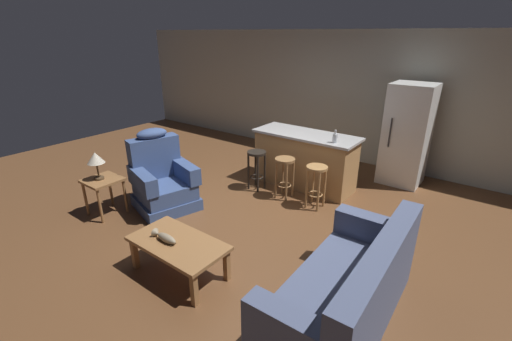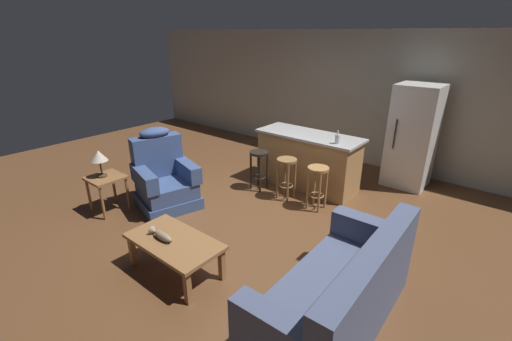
% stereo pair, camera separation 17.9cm
% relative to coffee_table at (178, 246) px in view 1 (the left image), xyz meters
% --- Properties ---
extents(ground_plane, '(12.00, 12.00, 0.00)m').
position_rel_coffee_table_xyz_m(ground_plane, '(-0.11, 1.61, -0.36)').
color(ground_plane, brown).
extents(back_wall, '(12.00, 0.05, 2.60)m').
position_rel_coffee_table_xyz_m(back_wall, '(-0.11, 4.74, 0.94)').
color(back_wall, '#B2B2A3').
rests_on(back_wall, ground_plane).
extents(coffee_table, '(1.10, 0.60, 0.42)m').
position_rel_coffee_table_xyz_m(coffee_table, '(0.00, 0.00, 0.00)').
color(coffee_table, olive).
rests_on(coffee_table, ground_plane).
extents(fish_figurine, '(0.34, 0.10, 0.10)m').
position_rel_coffee_table_xyz_m(fish_figurine, '(-0.12, -0.07, 0.10)').
color(fish_figurine, '#4C3823').
rests_on(fish_figurine, coffee_table).
extents(couch, '(0.89, 1.92, 0.94)m').
position_rel_coffee_table_xyz_m(couch, '(1.76, 0.47, -0.02)').
color(couch, '#4C5675').
rests_on(couch, ground_plane).
extents(recliner_near_lamp, '(1.04, 1.04, 1.20)m').
position_rel_coffee_table_xyz_m(recliner_near_lamp, '(-1.47, 0.96, 0.06)').
color(recliner_near_lamp, '#384C7A').
rests_on(recliner_near_lamp, ground_plane).
extents(end_table, '(0.48, 0.48, 0.56)m').
position_rel_coffee_table_xyz_m(end_table, '(-1.94, 0.27, 0.10)').
color(end_table, olive).
rests_on(end_table, ground_plane).
extents(table_lamp, '(0.24, 0.24, 0.41)m').
position_rel_coffee_table_xyz_m(table_lamp, '(-1.97, 0.25, 0.50)').
color(table_lamp, '#4C3823').
rests_on(table_lamp, end_table).
extents(kitchen_island, '(1.80, 0.70, 0.95)m').
position_rel_coffee_table_xyz_m(kitchen_island, '(-0.11, 2.96, 0.11)').
color(kitchen_island, '#AD7F4C').
rests_on(kitchen_island, ground_plane).
extents(bar_stool_left, '(0.32, 0.32, 0.68)m').
position_rel_coffee_table_xyz_m(bar_stool_left, '(-0.69, 2.33, 0.11)').
color(bar_stool_left, black).
rests_on(bar_stool_left, ground_plane).
extents(bar_stool_middle, '(0.32, 0.32, 0.68)m').
position_rel_coffee_table_xyz_m(bar_stool_middle, '(-0.12, 2.33, 0.11)').
color(bar_stool_middle, olive).
rests_on(bar_stool_middle, ground_plane).
extents(bar_stool_right, '(0.32, 0.32, 0.68)m').
position_rel_coffee_table_xyz_m(bar_stool_right, '(0.45, 2.33, 0.11)').
color(bar_stool_right, '#A87A47').
rests_on(bar_stool_right, ground_plane).
extents(refrigerator, '(0.70, 0.69, 1.76)m').
position_rel_coffee_table_xyz_m(refrigerator, '(1.21, 4.16, 0.52)').
color(refrigerator, white).
rests_on(refrigerator, ground_plane).
extents(bottle_tall_green, '(0.08, 0.08, 0.20)m').
position_rel_coffee_table_xyz_m(bottle_tall_green, '(0.49, 2.78, 0.66)').
color(bottle_tall_green, silver).
rests_on(bottle_tall_green, kitchen_island).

